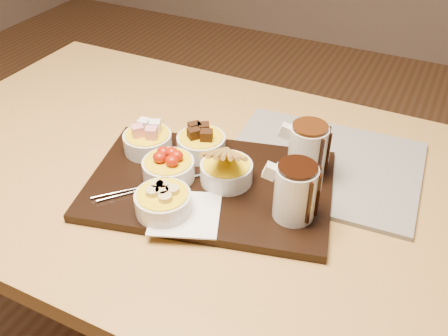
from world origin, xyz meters
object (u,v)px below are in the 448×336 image
at_px(dining_table, 178,196).
at_px(pitcher_milk_chocolate, 307,151).
at_px(bowl_strawberries, 169,170).
at_px(pitcher_dark_chocolate, 295,193).
at_px(serving_board, 210,185).
at_px(newspaper, 322,164).

height_order(dining_table, pitcher_milk_chocolate, pitcher_milk_chocolate).
relative_size(bowl_strawberries, pitcher_dark_chocolate, 0.99).
relative_size(pitcher_dark_chocolate, pitcher_milk_chocolate, 1.00).
distance_m(serving_board, newspaper, 0.24).
relative_size(bowl_strawberries, pitcher_milk_chocolate, 0.99).
bearing_deg(pitcher_dark_chocolate, dining_table, 152.37).
xyz_separation_m(dining_table, newspaper, (0.28, 0.12, 0.10)).
relative_size(dining_table, serving_board, 2.61).
bearing_deg(bowl_strawberries, pitcher_milk_chocolate, 30.33).
bearing_deg(newspaper, bowl_strawberries, -146.27).
height_order(bowl_strawberries, pitcher_milk_chocolate, pitcher_milk_chocolate).
height_order(dining_table, pitcher_dark_chocolate, pitcher_dark_chocolate).
bearing_deg(serving_board, dining_table, 141.18).
distance_m(bowl_strawberries, pitcher_dark_chocolate, 0.25).
relative_size(serving_board, newspaper, 1.18).
xyz_separation_m(pitcher_dark_chocolate, newspaper, (-0.00, 0.19, -0.06)).
bearing_deg(serving_board, pitcher_milk_chocolate, 21.80).
distance_m(dining_table, newspaper, 0.32).
bearing_deg(bowl_strawberries, newspaper, 37.59).
bearing_deg(dining_table, bowl_strawberries, -66.28).
relative_size(serving_board, pitcher_milk_chocolate, 4.57).
relative_size(dining_table, bowl_strawberries, 12.00).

